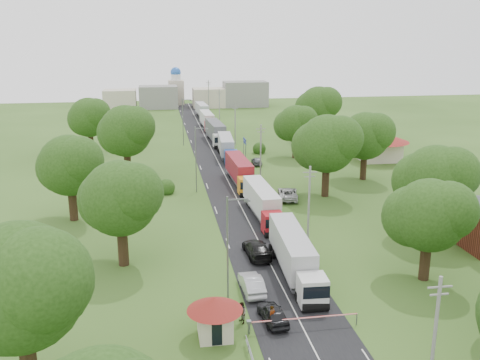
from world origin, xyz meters
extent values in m
plane|color=#31501A|center=(0.00, 0.00, 0.00)|extent=(260.00, 260.00, 0.00)
cube|color=black|center=(0.00, 20.00, 0.00)|extent=(8.00, 200.00, 0.04)
cylinder|color=slate|center=(-4.50, -25.00, 0.55)|extent=(0.20, 0.20, 1.10)
cube|color=slate|center=(-4.50, -25.00, 1.05)|extent=(0.35, 0.35, 0.25)
cylinder|color=red|center=(0.00, -25.00, 1.00)|extent=(9.00, 0.12, 0.12)
cylinder|color=slate|center=(4.50, -25.00, 0.50)|extent=(0.10, 0.10, 1.00)
cube|color=beige|center=(-7.20, -25.00, 1.20)|extent=(2.60, 2.60, 2.40)
cone|color=maroon|center=(-7.20, -25.00, 2.90)|extent=(4.40, 4.40, 1.10)
cube|color=black|center=(-5.89, -25.00, 1.40)|extent=(0.02, 1.20, 0.90)
cube|color=black|center=(-7.20, -26.31, 1.00)|extent=(0.80, 0.02, 1.90)
cylinder|color=slate|center=(5.20, 33.80, 2.00)|extent=(0.12, 0.12, 4.00)
cylinder|color=slate|center=(5.20, 36.20, 2.00)|extent=(0.12, 0.12, 4.00)
cube|color=navy|center=(5.20, 35.00, 3.60)|extent=(0.06, 3.00, 1.00)
cube|color=silver|center=(5.20, 35.00, 3.60)|extent=(0.07, 3.10, 0.06)
cylinder|color=gray|center=(5.50, -35.00, 4.50)|extent=(0.24, 0.24, 9.00)
cube|color=gray|center=(5.50, -35.00, 8.30)|extent=(1.60, 0.10, 0.10)
cube|color=gray|center=(5.50, -35.00, 7.80)|extent=(1.20, 0.10, 0.10)
cylinder|color=gray|center=(5.50, -7.00, 4.50)|extent=(0.24, 0.24, 9.00)
cube|color=gray|center=(5.50, -7.00, 8.30)|extent=(1.60, 0.10, 0.10)
cube|color=gray|center=(5.50, -7.00, 7.80)|extent=(1.20, 0.10, 0.10)
cylinder|color=gray|center=(5.50, 21.00, 4.50)|extent=(0.24, 0.24, 9.00)
cube|color=gray|center=(5.50, 21.00, 8.30)|extent=(1.60, 0.10, 0.10)
cube|color=gray|center=(5.50, 21.00, 7.80)|extent=(1.20, 0.10, 0.10)
cylinder|color=gray|center=(5.50, 49.00, 4.50)|extent=(0.24, 0.24, 9.00)
cube|color=gray|center=(5.50, 49.00, 8.30)|extent=(1.60, 0.10, 0.10)
cube|color=gray|center=(5.50, 49.00, 7.80)|extent=(1.20, 0.10, 0.10)
cylinder|color=gray|center=(5.50, 77.00, 4.50)|extent=(0.24, 0.24, 9.00)
cube|color=gray|center=(5.50, 77.00, 8.30)|extent=(1.60, 0.10, 0.10)
cube|color=gray|center=(5.50, 77.00, 7.80)|extent=(1.20, 0.10, 0.10)
cylinder|color=gray|center=(5.50, 105.00, 4.50)|extent=(0.24, 0.24, 9.00)
cube|color=gray|center=(5.50, 105.00, 8.30)|extent=(1.60, 0.10, 0.10)
cube|color=gray|center=(5.50, 105.00, 7.80)|extent=(1.20, 0.10, 0.10)
cylinder|color=slate|center=(-5.50, -20.00, 5.00)|extent=(0.16, 0.16, 10.00)
cube|color=slate|center=(-4.60, -20.00, 9.70)|extent=(1.80, 0.10, 0.10)
cube|color=slate|center=(-3.80, -20.00, 9.55)|extent=(0.50, 0.22, 0.15)
cylinder|color=slate|center=(-5.50, 15.00, 5.00)|extent=(0.16, 0.16, 10.00)
cube|color=slate|center=(-4.60, 15.00, 9.70)|extent=(1.80, 0.10, 0.10)
cube|color=slate|center=(-3.80, 15.00, 9.55)|extent=(0.50, 0.22, 0.15)
cylinder|color=slate|center=(-5.50, 50.00, 5.00)|extent=(0.16, 0.16, 10.00)
cube|color=slate|center=(-4.60, 50.00, 9.70)|extent=(1.80, 0.10, 0.10)
cube|color=slate|center=(-3.80, 50.00, 9.55)|extent=(0.50, 0.22, 0.15)
cylinder|color=#382616|center=(14.00, -18.00, 1.92)|extent=(1.04, 1.04, 3.85)
sphere|color=#1D3C10|center=(14.00, -18.00, 6.60)|extent=(7.00, 7.00, 7.00)
sphere|color=#1D3C10|center=(15.25, -19.00, 7.35)|extent=(5.50, 5.50, 5.50)
sphere|color=#1D3C10|center=(13.00, -16.75, 6.10)|extent=(6.00, 6.00, 6.00)
cylinder|color=#382616|center=(20.00, -8.00, 2.10)|extent=(1.08, 1.08, 4.20)
sphere|color=#1D3C10|center=(20.00, -8.00, 7.22)|extent=(7.70, 7.70, 7.70)
sphere|color=#1D3C10|center=(21.38, -9.10, 8.05)|extent=(6.05, 6.05, 6.05)
sphere|color=#1D3C10|center=(18.90, -6.62, 6.67)|extent=(6.60, 6.60, 6.60)
cylinder|color=#382616|center=(13.00, 10.00, 2.27)|extent=(1.12, 1.12, 4.55)
sphere|color=#1D3C10|center=(13.00, 10.00, 7.85)|extent=(8.40, 8.40, 8.40)
sphere|color=#1D3C10|center=(14.50, 8.80, 8.75)|extent=(6.60, 6.60, 6.60)
sphere|color=#1D3C10|center=(11.80, 11.50, 7.25)|extent=(7.20, 7.20, 7.20)
cylinder|color=#382616|center=(22.00, 18.00, 2.10)|extent=(1.08, 1.08, 4.20)
sphere|color=#1D3C10|center=(22.00, 18.00, 7.22)|extent=(7.70, 7.70, 7.70)
sphere|color=#1D3C10|center=(23.38, 16.90, 8.05)|extent=(6.05, 6.05, 6.05)
sphere|color=#1D3C10|center=(20.90, 19.38, 6.67)|extent=(6.60, 6.60, 6.60)
cylinder|color=#382616|center=(15.00, 35.00, 1.92)|extent=(1.04, 1.04, 3.85)
sphere|color=#1D3C10|center=(15.00, 35.00, 6.60)|extent=(7.00, 7.00, 7.00)
sphere|color=#1D3C10|center=(16.25, 34.00, 7.35)|extent=(5.50, 5.50, 5.50)
sphere|color=#1D3C10|center=(14.00, 36.25, 6.10)|extent=(6.00, 6.00, 6.00)
cylinder|color=#382616|center=(24.00, 50.00, 2.27)|extent=(1.12, 1.12, 4.55)
sphere|color=#1D3C10|center=(24.00, 50.00, 7.85)|extent=(8.40, 8.40, 8.40)
sphere|color=#1D3C10|center=(25.50, 48.80, 8.75)|extent=(6.60, 6.60, 6.60)
sphere|color=#1D3C10|center=(22.80, 51.50, 7.25)|extent=(7.20, 7.20, 7.20)
sphere|color=#1D3C10|center=(-20.00, -30.00, 7.85)|extent=(8.40, 8.40, 8.40)
sphere|color=#1D3C10|center=(-18.50, -31.20, 8.75)|extent=(6.60, 6.60, 6.60)
sphere|color=#1D3C10|center=(-21.20, -28.50, 7.25)|extent=(7.20, 7.20, 7.20)
cylinder|color=#382616|center=(-15.00, -10.00, 2.10)|extent=(1.08, 1.08, 4.20)
sphere|color=#1D3C10|center=(-15.00, -10.00, 7.22)|extent=(7.70, 7.70, 7.70)
sphere|color=#1D3C10|center=(-13.62, -11.10, 8.05)|extent=(6.05, 6.05, 6.05)
sphere|color=#1D3C10|center=(-16.10, -8.62, 6.67)|extent=(6.60, 6.60, 6.60)
cylinder|color=#382616|center=(-22.00, 5.00, 2.10)|extent=(1.08, 1.08, 4.20)
sphere|color=#1D3C10|center=(-22.00, 5.00, 7.22)|extent=(7.70, 7.70, 7.70)
sphere|color=#1D3C10|center=(-20.62, 3.90, 8.05)|extent=(6.05, 6.05, 6.05)
sphere|color=#1D3C10|center=(-23.10, 6.38, 6.67)|extent=(6.60, 6.60, 6.60)
cylinder|color=#382616|center=(-16.00, 25.00, 2.27)|extent=(1.12, 1.12, 4.55)
sphere|color=#1D3C10|center=(-16.00, 25.00, 7.85)|extent=(8.40, 8.40, 8.40)
sphere|color=#1D3C10|center=(-14.50, 23.80, 8.75)|extent=(6.60, 6.60, 6.60)
sphere|color=#1D3C10|center=(-17.20, 26.50, 7.25)|extent=(7.20, 7.20, 7.20)
cylinder|color=#382616|center=(-24.00, 45.00, 2.10)|extent=(1.08, 1.08, 4.20)
sphere|color=#1D3C10|center=(-24.00, 45.00, 7.22)|extent=(7.70, 7.70, 7.70)
sphere|color=#1D3C10|center=(-22.62, 43.90, 8.05)|extent=(6.05, 6.05, 6.05)
sphere|color=#1D3C10|center=(-25.10, 46.38, 6.67)|extent=(6.60, 6.60, 6.60)
cube|color=beige|center=(30.00, 30.00, 2.00)|extent=(7.00, 5.00, 4.00)
cone|color=maroon|center=(30.00, 30.00, 4.90)|extent=(10.08, 10.08, 1.80)
cube|color=gray|center=(-10.00, 110.00, 3.50)|extent=(12.00, 8.00, 7.00)
cube|color=beige|center=(6.00, 110.00, 3.00)|extent=(10.00, 8.00, 6.00)
cube|color=gray|center=(18.00, 110.00, 4.00)|extent=(14.00, 8.00, 8.00)
cube|color=beige|center=(-22.00, 110.00, 3.00)|extent=(10.00, 8.00, 6.00)
cube|color=beige|center=(-4.00, 118.00, 4.00)|extent=(5.00, 5.00, 8.00)
cylinder|color=silver|center=(-4.00, 118.00, 9.00)|extent=(3.20, 3.20, 2.00)
sphere|color=#2659B2|center=(-4.00, 118.00, 10.60)|extent=(3.40, 3.40, 3.40)
cube|color=silver|center=(1.73, -21.46, 1.57)|extent=(2.55, 2.55, 2.54)
cube|color=black|center=(1.73, -22.69, 1.93)|extent=(2.33, 0.13, 1.12)
cube|color=slate|center=(1.73, -22.63, 0.56)|extent=(2.24, 0.35, 0.36)
cube|color=slate|center=(1.73, -14.35, 0.76)|extent=(2.88, 11.78, 0.30)
cube|color=#B2B3B7|center=(1.73, -14.05, 2.59)|extent=(3.10, 12.09, 3.05)
cylinder|color=black|center=(1.73, -22.37, 0.51)|extent=(2.39, 1.02, 1.02)
cylinder|color=black|center=(1.73, -20.55, 0.51)|extent=(2.39, 1.02, 1.02)
cylinder|color=black|center=(1.73, -10.80, 0.51)|extent=(2.39, 1.02, 1.02)
cylinder|color=black|center=(1.73, -9.27, 0.51)|extent=(2.39, 1.02, 1.02)
cube|color=#A8131B|center=(2.03, -4.12, 1.52)|extent=(2.44, 2.44, 2.45)
cube|color=black|center=(2.03, -5.30, 1.86)|extent=(2.25, 0.11, 1.08)
cube|color=slate|center=(2.03, -5.25, 0.54)|extent=(2.16, 0.33, 0.34)
cube|color=slate|center=(2.03, 2.73, 0.73)|extent=(2.68, 11.33, 0.29)
cube|color=silver|center=(2.03, 3.02, 2.50)|extent=(2.89, 11.63, 2.94)
cylinder|color=black|center=(2.03, -5.00, 0.49)|extent=(2.30, 0.98, 0.98)
cylinder|color=black|center=(2.03, -3.24, 0.49)|extent=(2.30, 0.98, 0.98)
cylinder|color=black|center=(2.03, 6.15, 0.49)|extent=(2.30, 0.98, 0.98)
cylinder|color=black|center=(2.03, 7.62, 0.49)|extent=(2.30, 0.98, 0.98)
cube|color=orange|center=(1.65, 12.00, 1.53)|extent=(2.45, 2.45, 2.47)
cube|color=black|center=(1.65, 10.80, 1.88)|extent=(2.27, 0.10, 1.09)
cube|color=slate|center=(1.65, 10.86, 0.54)|extent=(2.18, 0.33, 0.35)
cube|color=slate|center=(1.65, 18.91, 0.74)|extent=(2.67, 11.43, 0.30)
cube|color=maroon|center=(1.65, 19.21, 2.52)|extent=(2.88, 11.74, 2.96)
cylinder|color=black|center=(1.65, 11.11, 0.49)|extent=(2.32, 0.99, 0.99)
cylinder|color=black|center=(1.65, 12.88, 0.49)|extent=(2.32, 0.99, 0.99)
cylinder|color=black|center=(1.65, 22.37, 0.49)|extent=(2.32, 0.99, 0.99)
cylinder|color=black|center=(1.65, 23.85, 0.49)|extent=(2.32, 0.99, 0.99)
cube|color=navy|center=(2.03, 31.03, 1.51)|extent=(2.48, 2.48, 2.43)
cube|color=black|center=(2.03, 29.85, 1.85)|extent=(2.24, 0.17, 1.07)
cube|color=slate|center=(2.03, 29.91, 0.54)|extent=(2.15, 0.39, 0.34)
cube|color=slate|center=(2.03, 37.84, 0.73)|extent=(2.97, 11.32, 0.29)
cube|color=#ABABAF|center=(2.03, 38.13, 2.48)|extent=(3.18, 11.62, 2.92)
cylinder|color=black|center=(2.03, 30.15, 0.49)|extent=(2.29, 0.97, 0.97)
cylinder|color=black|center=(2.03, 31.91, 0.49)|extent=(2.29, 0.97, 0.97)
cylinder|color=black|center=(2.03, 41.25, 0.49)|extent=(2.29, 0.97, 0.97)
cylinder|color=black|center=(2.03, 42.71, 0.49)|extent=(2.29, 0.97, 0.97)
cube|color=silver|center=(1.75, 45.81, 1.63)|extent=(2.67, 2.67, 2.64)
cube|color=black|center=(1.75, 44.54, 2.00)|extent=(2.42, 0.16, 1.16)
cube|color=slate|center=(1.75, 44.60, 0.58)|extent=(2.33, 0.38, 0.37)
cube|color=slate|center=(1.75, 53.19, 0.79)|extent=(3.11, 12.24, 0.32)
cube|color=#4E5155|center=(1.75, 53.51, 2.69)|extent=(3.33, 12.57, 3.16)
cylinder|color=black|center=(1.75, 44.86, 0.53)|extent=(2.48, 1.05, 1.05)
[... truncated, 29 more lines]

